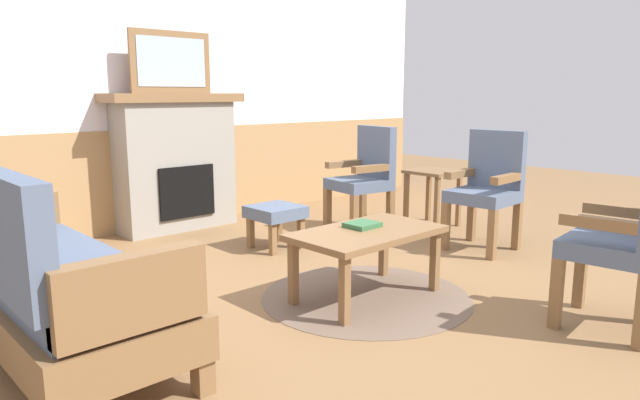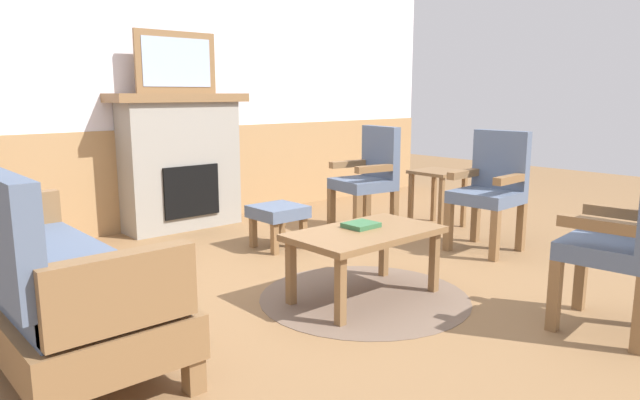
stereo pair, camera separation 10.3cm
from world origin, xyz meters
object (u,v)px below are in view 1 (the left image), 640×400
Objects in this scene: footstool at (275,215)px; side_table at (433,182)px; armchair_near_fireplace at (365,174)px; armchair_front_left at (629,234)px; book_on_table at (362,225)px; couch at (45,278)px; fireplace at (176,161)px; framed_picture at (171,62)px; armchair_by_window_left at (488,185)px; coffee_table at (367,238)px.

side_table is (1.63, -0.40, 0.15)m from footstool.
armchair_front_left is (-0.68, -2.53, 0.00)m from armchair_near_fireplace.
side_table reaches higher than book_on_table.
couch is at bearing 166.06° from book_on_table.
fireplace is 1.62× the size of framed_picture.
armchair_by_window_left is (3.35, -0.39, 0.14)m from couch.
framed_picture is at bearing 101.33° from footstool.
framed_picture is 2.06m from armchair_near_fireplace.
couch and armchair_by_window_left have the same top height.
armchair_front_left is at bearing -124.10° from armchair_by_window_left.
armchair_by_window_left is at bearing -6.67° from couch.
fireplace is 1.33× the size of armchair_by_window_left.
framed_picture reaches higher than couch.
side_table is at bearing -27.05° from armchair_near_fireplace.
footstool is at bearing 77.23° from book_on_table.
coffee_table is 1.62m from armchair_by_window_left.
armchair_front_left is at bearing -81.51° from framed_picture.
framed_picture is 0.44× the size of couch.
armchair_near_fireplace reaches higher than book_on_table.
framed_picture is at bearing 134.39° from armchair_near_fireplace.
couch is at bearing -132.40° from framed_picture.
side_table is at bearing -13.72° from footstool.
framed_picture is (0.00, 0.00, 0.91)m from fireplace.
armchair_front_left is at bearing -82.82° from footstool.
armchair_near_fireplace is (1.29, 1.16, 0.08)m from book_on_table.
footstool is at bearing 175.49° from armchair_near_fireplace.
fireplace is 1.27m from footstool.
fireplace is 2.36× the size of side_table.
footstool is at bearing -78.67° from framed_picture.
side_table reaches higher than coffee_table.
book_on_table is 1.74m from armchair_near_fireplace.
armchair_near_fireplace is 0.71m from side_table.
footstool is 0.41× the size of armchair_near_fireplace.
couch is 3.72m from side_table.
couch is at bearing -158.78° from footstool.
couch is 4.50× the size of footstool.
framed_picture is 3.01m from armchair_by_window_left.
armchair_by_window_left is at bearing 55.90° from armchair_front_left.
framed_picture is at bearing 122.63° from armchair_by_window_left.
armchair_by_window_left is at bearing -42.76° from footstool.
armchair_by_window_left is 1.78× the size of side_table.
armchair_front_left is at bearing -37.13° from couch.
fireplace is at bearing 139.61° from side_table.
coffee_table is 0.98× the size of armchair_front_left.
footstool is 1.78m from armchair_by_window_left.
armchair_by_window_left is at bearing -113.49° from side_table.
book_on_table is at bearing -102.77° from footstool.
fireplace is 1.33× the size of armchair_front_left.
coffee_table is 2.40× the size of footstool.
framed_picture is 0.83× the size of coffee_table.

